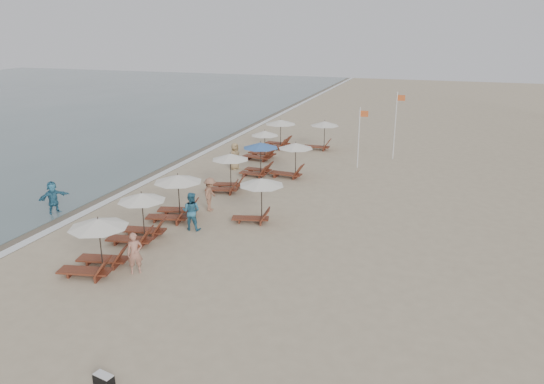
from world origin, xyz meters
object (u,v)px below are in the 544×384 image
(inland_station_1, at_px, (291,157))
(duffel_bag, at_px, (104,379))
(lounger_station_4, at_px, (258,157))
(lounger_station_6, at_px, (278,133))
(lounger_station_5, at_px, (261,146))
(lounger_station_2, at_px, (175,197))
(lounger_station_0, at_px, (95,246))
(flag_pole_near, at_px, (359,135))
(beachgoer_far_b, at_px, (235,156))
(waterline_walker, at_px, (53,197))
(lounger_station_1, at_px, (138,219))
(beachgoer_near, at_px, (135,253))
(inland_station_0, at_px, (257,194))
(inland_station_2, at_px, (321,133))
(beachgoer_mid_b, at_px, (210,194))
(lounger_station_3, at_px, (227,172))
(beachgoer_mid_a, at_px, (191,211))

(inland_station_1, xyz_separation_m, duffel_bag, (1.01, -21.00, -1.16))
(lounger_station_4, height_order, lounger_station_6, lounger_station_6)
(lounger_station_5, xyz_separation_m, lounger_station_6, (0.05, 3.76, 0.24))
(lounger_station_2, height_order, lounger_station_6, lounger_station_2)
(lounger_station_0, height_order, flag_pole_near, flag_pole_near)
(lounger_station_4, relative_size, beachgoer_far_b, 1.37)
(lounger_station_4, xyz_separation_m, beachgoer_far_b, (-1.99, 0.90, -0.30))
(lounger_station_4, height_order, waterline_walker, lounger_station_4)
(inland_station_1, distance_m, waterline_walker, 14.18)
(lounger_station_1, relative_size, beachgoer_far_b, 1.45)
(lounger_station_2, xyz_separation_m, beachgoer_far_b, (-0.82, 9.77, -0.26))
(beachgoer_near, bearing_deg, inland_station_0, 31.08)
(inland_station_0, bearing_deg, inland_station_2, 92.63)
(inland_station_0, bearing_deg, lounger_station_2, -167.27)
(lounger_station_0, bearing_deg, beachgoer_mid_b, 81.41)
(inland_station_2, relative_size, beachgoer_near, 1.63)
(lounger_station_3, bearing_deg, beachgoer_far_b, 107.41)
(inland_station_0, bearing_deg, lounger_station_3, 129.16)
(lounger_station_5, xyz_separation_m, beachgoer_mid_a, (1.55, -14.05, -0.02))
(lounger_station_5, bearing_deg, lounger_station_1, -90.30)
(lounger_station_1, xyz_separation_m, flag_pole_near, (7.19, 15.80, 1.24))
(lounger_station_2, relative_size, lounger_station_5, 1.08)
(lounger_station_0, bearing_deg, inland_station_1, 77.52)
(beachgoer_near, bearing_deg, lounger_station_0, 156.89)
(lounger_station_6, xyz_separation_m, beachgoer_mid_a, (1.50, -17.81, -0.26))
(lounger_station_5, distance_m, lounger_station_6, 3.77)
(lounger_station_1, relative_size, inland_station_0, 1.00)
(inland_station_0, xyz_separation_m, duffel_bag, (0.28, -12.85, -1.29))
(lounger_station_1, bearing_deg, beachgoer_near, -60.03)
(lounger_station_1, relative_size, flag_pole_near, 0.64)
(lounger_station_1, distance_m, beachgoer_near, 3.30)
(lounger_station_2, xyz_separation_m, flag_pole_near, (7.00, 12.82, 1.13))
(lounger_station_4, height_order, beachgoer_mid_a, lounger_station_4)
(inland_station_0, xyz_separation_m, beachgoer_near, (-2.61, -6.76, -0.61))
(lounger_station_6, xyz_separation_m, inland_station_0, (4.12, -15.87, 0.26))
(lounger_station_5, distance_m, waterline_walker, 15.61)
(inland_station_1, xyz_separation_m, beachgoer_mid_a, (-1.90, -10.09, -0.40))
(lounger_station_5, xyz_separation_m, beachgoer_near, (1.56, -18.87, -0.11))
(inland_station_2, bearing_deg, lounger_station_3, -102.32)
(inland_station_0, bearing_deg, beachgoer_near, -111.09)
(duffel_bag, bearing_deg, lounger_station_6, 98.71)
(lounger_station_1, distance_m, lounger_station_6, 19.77)
(lounger_station_3, xyz_separation_m, inland_station_1, (2.69, 3.96, 0.17))
(beachgoer_mid_b, bearing_deg, lounger_station_1, 157.49)
(flag_pole_near, bearing_deg, beachgoer_mid_a, -111.90)
(lounger_station_2, xyz_separation_m, beachgoer_near, (1.45, -5.84, -0.32))
(lounger_station_3, distance_m, lounger_station_5, 7.95)
(duffel_bag, bearing_deg, beachgoer_far_b, 103.37)
(lounger_station_0, relative_size, beachgoer_far_b, 1.50)
(lounger_station_6, bearing_deg, beachgoer_far_b, -96.17)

